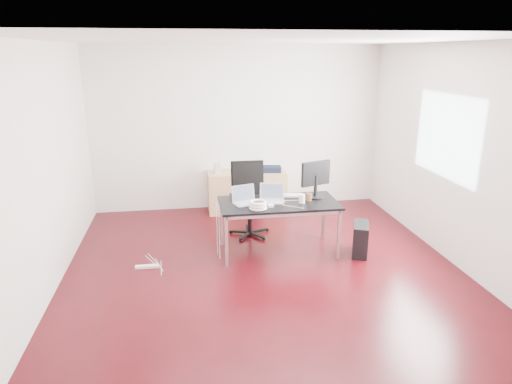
{
  "coord_description": "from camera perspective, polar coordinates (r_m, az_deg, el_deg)",
  "views": [
    {
      "loc": [
        -0.93,
        -5.3,
        2.67
      ],
      "look_at": [
        0.0,
        0.55,
        0.85
      ],
      "focal_mm": 32.0,
      "sensor_mm": 36.0,
      "label": 1
    }
  ],
  "objects": [
    {
      "name": "filing_cabinet_left",
      "position": [
        7.9,
        -4.16,
        -0.03
      ],
      "size": [
        0.5,
        0.5,
        0.7
      ],
      "primitive_type": "cube",
      "color": "#A87E54",
      "rests_on": "ground"
    },
    {
      "name": "cable_coil",
      "position": [
        5.88,
        0.26,
        -1.65
      ],
      "size": [
        0.24,
        0.24,
        0.11
      ],
      "rotation": [
        0.0,
        0.0,
        0.1
      ],
      "color": "white",
      "rests_on": "desk"
    },
    {
      "name": "power_adapter",
      "position": [
        5.98,
        1.86,
        -1.72
      ],
      "size": [
        0.08,
        0.08,
        0.03
      ],
      "primitive_type": "cube",
      "rotation": [
        0.0,
        0.0,
        0.08
      ],
      "color": "white",
      "rests_on": "desk"
    },
    {
      "name": "room_shell",
      "position": [
        5.54,
        1.27,
        3.84
      ],
      "size": [
        5.0,
        5.0,
        5.0
      ],
      "color": "#33050A",
      "rests_on": "ground"
    },
    {
      "name": "cup_brown",
      "position": [
        6.25,
        6.61,
        -0.62
      ],
      "size": [
        0.1,
        0.1,
        0.1
      ],
      "primitive_type": "cylinder",
      "rotation": [
        0.0,
        0.0,
        -0.42
      ],
      "color": "brown",
      "rests_on": "desk"
    },
    {
      "name": "wastebasket",
      "position": [
        7.68,
        0.01,
        -2.16
      ],
      "size": [
        0.32,
        0.32,
        0.28
      ],
      "primitive_type": "cylinder",
      "rotation": [
        0.0,
        0.0,
        0.43
      ],
      "color": "black",
      "rests_on": "ground"
    },
    {
      "name": "office_chair",
      "position": [
        6.87,
        -0.9,
        -0.41
      ],
      "size": [
        0.48,
        0.5,
        1.08
      ],
      "rotation": [
        0.0,
        0.0,
        -0.0
      ],
      "color": "black",
      "rests_on": "ground"
    },
    {
      "name": "power_strip",
      "position": [
        6.14,
        -13.47,
        -9.04
      ],
      "size": [
        0.3,
        0.06,
        0.04
      ],
      "primitive_type": "cube",
      "rotation": [
        0.0,
        0.0,
        -0.01
      ],
      "color": "white",
      "rests_on": "ground"
    },
    {
      "name": "filing_cabinet_right",
      "position": [
        8.01,
        1.81,
        0.25
      ],
      "size": [
        0.5,
        0.5,
        0.7
      ],
      "primitive_type": "cube",
      "color": "#A87E54",
      "rests_on": "ground"
    },
    {
      "name": "pc_tower",
      "position": [
        6.44,
        12.92,
        -5.74
      ],
      "size": [
        0.35,
        0.49,
        0.44
      ],
      "primitive_type": "cube",
      "rotation": [
        0.0,
        0.0,
        -0.38
      ],
      "color": "black",
      "rests_on": "ground"
    },
    {
      "name": "cup_white",
      "position": [
        6.14,
        5.76,
        -0.83
      ],
      "size": [
        0.1,
        0.1,
        0.12
      ],
      "primitive_type": "cylinder",
      "rotation": [
        0.0,
        0.0,
        -0.28
      ],
      "color": "white",
      "rests_on": "desk"
    },
    {
      "name": "monitor",
      "position": [
        6.35,
        7.46,
        1.83
      ],
      "size": [
        0.44,
        0.26,
        0.51
      ],
      "rotation": [
        0.0,
        0.0,
        0.36
      ],
      "color": "black",
      "rests_on": "desk"
    },
    {
      "name": "navy_garment",
      "position": [
        7.85,
        2.04,
        2.89
      ],
      "size": [
        0.33,
        0.28,
        0.09
      ],
      "primitive_type": "cube",
      "rotation": [
        0.0,
        0.0,
        -0.16
      ],
      "color": "black",
      "rests_on": "filing_cabinet_right"
    },
    {
      "name": "laptop_right",
      "position": [
        6.18,
        2.0,
        -0.68
      ],
      "size": [
        0.38,
        0.32,
        0.23
      ],
      "rotation": [
        0.0,
        0.0,
        -0.24
      ],
      "color": "silver",
      "rests_on": "desk"
    },
    {
      "name": "keyboard",
      "position": [
        6.43,
        3.78,
        -0.41
      ],
      "size": [
        0.45,
        0.2,
        0.02
      ],
      "primitive_type": "cube",
      "rotation": [
        0.0,
        0.0,
        -0.14
      ],
      "color": "white",
      "rests_on": "desk"
    },
    {
      "name": "laptop_left",
      "position": [
        6.1,
        -1.34,
        -0.93
      ],
      "size": [
        0.39,
        0.33,
        0.23
      ],
      "rotation": [
        0.0,
        0.0,
        0.28
      ],
      "color": "silver",
      "rests_on": "desk"
    },
    {
      "name": "speaker",
      "position": [
        7.73,
        -4.86,
        2.95
      ],
      "size": [
        0.1,
        0.09,
        0.18
      ],
      "primitive_type": "cube",
      "rotation": [
        0.0,
        0.0,
        0.14
      ],
      "color": "#9E9E9E",
      "rests_on": "filing_cabinet_left"
    },
    {
      "name": "desk",
      "position": [
        6.19,
        2.85,
        -1.72
      ],
      "size": [
        1.6,
        0.8,
        0.73
      ],
      "color": "black",
      "rests_on": "ground"
    }
  ]
}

